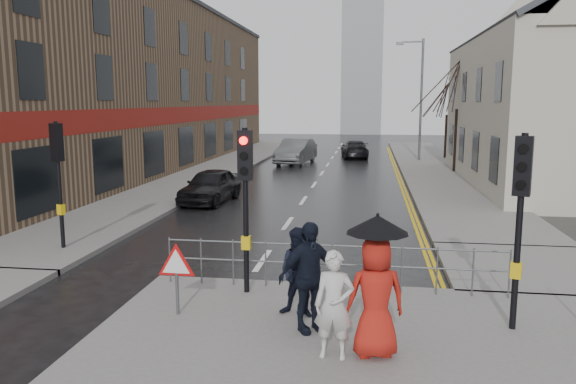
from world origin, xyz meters
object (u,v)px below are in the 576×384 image
(pedestrian_b, at_px, (300,272))
(car_parked, at_px, (211,186))
(car_mid, at_px, (296,151))
(pedestrian_a, at_px, (334,305))
(pedestrian_d, at_px, (308,277))
(pedestrian_with_umbrella, at_px, (376,283))

(pedestrian_b, relative_size, car_parked, 0.41)
(pedestrian_b, xyz_separation_m, car_mid, (-3.58, 26.71, -0.15))
(car_parked, height_order, car_mid, car_mid)
(pedestrian_a, bearing_deg, car_mid, 101.09)
(pedestrian_d, height_order, car_parked, pedestrian_d)
(pedestrian_b, xyz_separation_m, pedestrian_d, (0.22, -0.64, 0.13))
(pedestrian_b, distance_m, pedestrian_d, 0.69)
(pedestrian_a, bearing_deg, pedestrian_b, 116.63)
(pedestrian_d, height_order, car_mid, pedestrian_d)
(pedestrian_b, distance_m, car_mid, 26.95)
(pedestrian_d, xyz_separation_m, car_parked, (-5.37, 12.63, -0.42))
(car_parked, bearing_deg, car_mid, 89.52)
(pedestrian_b, relative_size, car_mid, 0.33)
(car_mid, bearing_deg, pedestrian_with_umbrella, -72.31)
(pedestrian_a, bearing_deg, car_parked, 115.79)
(pedestrian_a, height_order, pedestrian_with_umbrella, pedestrian_with_umbrella)
(car_mid, bearing_deg, pedestrian_d, -74.33)
(pedestrian_b, bearing_deg, pedestrian_a, -55.15)
(pedestrian_with_umbrella, distance_m, car_parked, 14.95)
(pedestrian_d, bearing_deg, pedestrian_with_umbrella, -71.93)
(pedestrian_b, relative_size, pedestrian_with_umbrella, 0.74)
(pedestrian_a, relative_size, pedestrian_d, 0.88)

